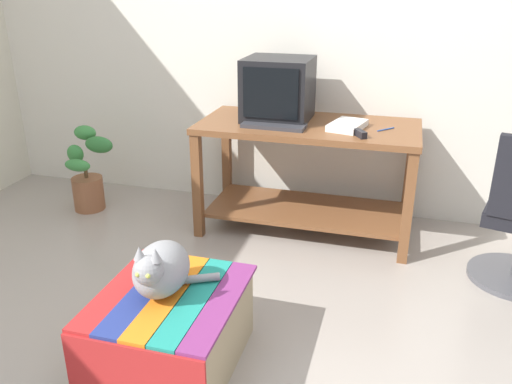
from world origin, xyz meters
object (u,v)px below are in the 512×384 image
Objects in this scene: desk at (307,158)px; cat at (161,269)px; tv_monitor at (278,90)px; keyboard at (275,126)px; potted_plant at (88,177)px; ottoman_with_blanket at (171,329)px; stapler at (360,134)px; book at (347,125)px.

desk is 4.00× the size of cat.
tv_monitor is (-0.22, 0.06, 0.43)m from desk.
tv_monitor is 1.07× the size of keyboard.
desk reaches higher than cat.
tv_monitor is at bearing 100.45° from keyboard.
cat reaches higher than potted_plant.
keyboard is at bearing -140.96° from desk.
tv_monitor is 1.56m from potted_plant.
ottoman_with_blanket is (-0.12, -1.37, -0.58)m from keyboard.
tv_monitor is at bearing 7.27° from potted_plant.
cat is at bearing -150.18° from stapler.
cat is at bearing -94.36° from keyboard.
tv_monitor is at bearing 163.85° from desk.
tv_monitor is 1.76m from ottoman_with_blanket.
ottoman_with_blanket is at bearing -97.09° from book.
stapler reaches higher than potted_plant.
stapler is at bearing -46.63° from book.
keyboard is 1.42× the size of book.
desk is at bearing 78.61° from ottoman_with_blanket.
book is at bearing 69.15° from ottoman_with_blanket.
tv_monitor reaches higher than keyboard.
stapler reaches higher than desk.
ottoman_with_blanket is 1.58m from stapler.
keyboard reaches higher than ottoman_with_blanket.
potted_plant is at bearing 132.82° from ottoman_with_blanket.
stapler is at bearing -32.08° from desk.
tv_monitor is 1.65m from cat.
ottoman_with_blanket is (-0.09, -1.59, -0.76)m from tv_monitor.
book is (0.44, 0.10, 0.01)m from keyboard.
cat is 1.91m from potted_plant.
potted_plant is (-1.87, -0.07, -0.51)m from book.
potted_plant is 2.03m from stapler.
keyboard is 0.64× the size of potted_plant.
stapler is at bearing 63.33° from ottoman_with_blanket.
keyboard is 0.54m from stapler.
book is 2.57× the size of stapler.
cat is 1.50m from stapler.
potted_plant is at bearing -164.25° from book.
book is at bearing 15.10° from keyboard.
keyboard is 1.49m from ottoman_with_blanket.
desk is 2.26× the size of potted_plant.
potted_plant is (-1.39, -0.18, -0.69)m from tv_monitor.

